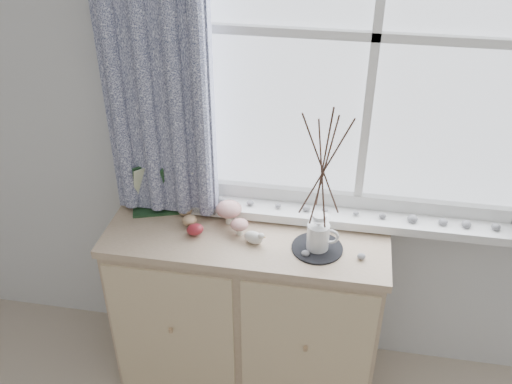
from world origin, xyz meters
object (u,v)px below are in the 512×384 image
sideboard (247,308)px  botanical_book (163,190)px  twig_pitcher (323,165)px  toadstool_cluster (231,214)px

sideboard → botanical_book: size_ratio=3.46×
sideboard → twig_pitcher: size_ratio=1.75×
sideboard → toadstool_cluster: (-0.07, 0.05, 0.49)m
sideboard → toadstool_cluster: bearing=144.2°
botanical_book → toadstool_cluster: 0.32m
toadstool_cluster → twig_pitcher: size_ratio=0.24×
toadstool_cluster → botanical_book: bearing=172.4°
sideboard → toadstool_cluster: 0.50m
twig_pitcher → toadstool_cluster: bearing=166.4°
sideboard → toadstool_cluster: toadstool_cluster is taller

